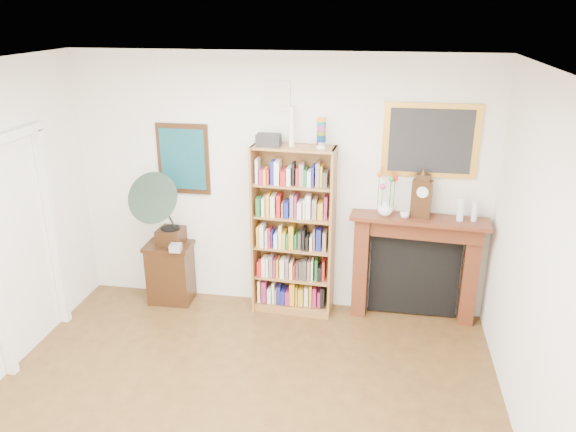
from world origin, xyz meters
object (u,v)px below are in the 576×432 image
object	(u,v)px
bottle_right	(475,211)
teacup	(405,215)
flower_vase	(385,207)
gramophone	(163,205)
bookshelf	(293,222)
fireplace	(416,258)
mantel_clock	(422,197)
cd_stack	(176,248)
bottle_left	(461,209)
side_cabinet	(171,273)

from	to	relation	value
bottle_right	teacup	bearing A→B (deg)	-177.09
teacup	flower_vase	bearing A→B (deg)	165.30
gramophone	bottle_right	bearing A→B (deg)	5.46
bookshelf	bottle_right	distance (m)	1.85
bookshelf	fireplace	world-z (taller)	bookshelf
mantel_clock	flower_vase	xyz separation A→B (m)	(-0.35, 0.00, -0.14)
fireplace	bottle_right	world-z (taller)	bottle_right
cd_stack	bottle_right	bearing A→B (deg)	3.52
bookshelf	bottle_left	size ratio (longest dim) A/B	9.00
bottle_left	teacup	bearing A→B (deg)	-177.77
bottle_right	mantel_clock	bearing A→B (deg)	178.19
bookshelf	fireplace	xyz separation A→B (m)	(1.31, 0.07, -0.35)
bookshelf	bottle_right	size ratio (longest dim) A/B	10.80
flower_vase	mantel_clock	bearing A→B (deg)	-0.16
fireplace	flower_vase	xyz separation A→B (m)	(-0.35, -0.05, 0.57)
mantel_clock	flower_vase	size ratio (longest dim) A/B	2.70
bottle_right	side_cabinet	bearing A→B (deg)	-179.40
side_cabinet	bottle_right	distance (m)	3.38
gramophone	teacup	xyz separation A→B (m)	(2.55, 0.09, 0.01)
mantel_clock	cd_stack	bearing A→B (deg)	-161.97
bookshelf	gramophone	xyz separation A→B (m)	(-1.40, -0.13, 0.16)
fireplace	bottle_left	xyz separation A→B (m)	(0.39, -0.08, 0.61)
cd_stack	teacup	world-z (taller)	teacup
bookshelf	mantel_clock	world-z (taller)	bookshelf
flower_vase	fireplace	bearing A→B (deg)	8.47
bottle_left	cd_stack	bearing A→B (deg)	-176.58
side_cabinet	flower_vase	size ratio (longest dim) A/B	4.18
side_cabinet	bottle_right	xyz separation A→B (m)	(3.25, 0.03, 0.93)
cd_stack	bottle_right	world-z (taller)	bottle_right
gramophone	mantel_clock	size ratio (longest dim) A/B	1.98
side_cabinet	fireplace	world-z (taller)	fireplace
flower_vase	bottle_left	size ratio (longest dim) A/B	0.70
fireplace	bottle_left	size ratio (longest dim) A/B	5.93
cd_stack	flower_vase	bearing A→B (deg)	5.36
bookshelf	mantel_clock	bearing A→B (deg)	4.38
side_cabinet	cd_stack	distance (m)	0.45
fireplace	bottle_right	size ratio (longest dim) A/B	7.12
gramophone	bottle_left	xyz separation A→B (m)	(3.10, 0.12, 0.09)
bottle_left	bottle_right	bearing A→B (deg)	5.55
side_cabinet	gramophone	distance (m)	0.87
side_cabinet	bookshelf	bearing A→B (deg)	0.12
fireplace	bookshelf	bearing A→B (deg)	-172.38
bookshelf	fireplace	distance (m)	1.36
bookshelf	bottle_left	bearing A→B (deg)	3.18
teacup	bookshelf	bearing A→B (deg)	178.35
bookshelf	mantel_clock	size ratio (longest dim) A/B	4.74
flower_vase	side_cabinet	bearing A→B (deg)	-178.75
bookshelf	cd_stack	xyz separation A→B (m)	(-1.27, -0.19, -0.30)
cd_stack	bottle_left	bearing A→B (deg)	3.42
teacup	cd_stack	bearing A→B (deg)	-176.31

